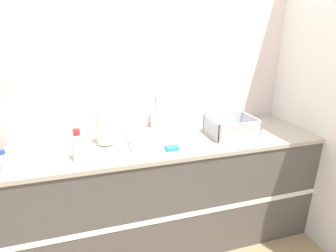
{
  "coord_description": "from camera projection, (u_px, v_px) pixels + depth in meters",
  "views": [
    {
      "loc": [
        -0.52,
        -1.46,
        1.67
      ],
      "look_at": [
        -0.02,
        0.29,
        1.02
      ],
      "focal_mm": 28.0,
      "sensor_mm": 36.0,
      "label": 1
    }
  ],
  "objects": [
    {
      "name": "counter_cabinet",
      "position": [
        169.0,
        190.0,
        2.16
      ],
      "size": [
        2.34,
        0.68,
        0.9
      ],
      "color": "#514C47",
      "rests_on": "ground_plane"
    },
    {
      "name": "sponge",
      "position": [
        172.0,
        148.0,
        1.82
      ],
      "size": [
        0.09,
        0.06,
        0.02
      ],
      "color": "#3399BF",
      "rests_on": "counter_cabinet"
    },
    {
      "name": "dish_rack",
      "position": [
        231.0,
        129.0,
        2.07
      ],
      "size": [
        0.36,
        0.28,
        0.15
      ],
      "color": "#B7BABF",
      "rests_on": "counter_cabinet"
    },
    {
      "name": "sink",
      "position": [
        162.0,
        135.0,
        2.05
      ],
      "size": [
        0.54,
        0.41,
        0.29
      ],
      "color": "silver",
      "rests_on": "counter_cabinet"
    },
    {
      "name": "bottle_white_spray",
      "position": [
        78.0,
        147.0,
        1.63
      ],
      "size": [
        0.08,
        0.08,
        0.22
      ],
      "color": "white",
      "rests_on": "counter_cabinet"
    },
    {
      "name": "wall_right",
      "position": [
        305.0,
        80.0,
        2.18
      ],
      "size": [
        0.06,
        2.65,
        2.6
      ],
      "color": "silver",
      "rests_on": "ground_plane"
    },
    {
      "name": "bottle_clear",
      "position": [
        4.0,
        162.0,
        1.51
      ],
      "size": [
        0.06,
        0.06,
        0.14
      ],
      "color": "silver",
      "rests_on": "counter_cabinet"
    },
    {
      "name": "wall_back",
      "position": [
        157.0,
        80.0,
        2.2
      ],
      "size": [
        4.71,
        0.06,
        2.6
      ],
      "color": "silver",
      "rests_on": "ground_plane"
    },
    {
      "name": "paper_towel_roll",
      "position": [
        105.0,
        129.0,
        1.88
      ],
      "size": [
        0.12,
        0.12,
        0.24
      ],
      "color": "#4C4C51",
      "rests_on": "counter_cabinet"
    }
  ]
}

